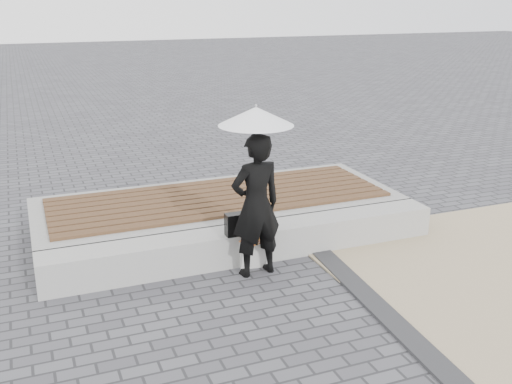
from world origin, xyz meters
The scene contains 10 objects.
ground centered at (0.00, 0.00, 0.00)m, with size 80.00×80.00×0.00m, color #4D4E52.
edging_band centered at (0.75, -0.50, 0.02)m, with size 0.25×5.20×0.04m, color #2E2E30.
seating_ledge centered at (0.00, 1.60, 0.20)m, with size 5.00×0.45×0.40m, color #9D9D98.
timber_platform centered at (0.00, 2.80, 0.20)m, with size 5.00×2.00×0.40m, color #979792.
timber_decking centered at (0.00, 2.80, 0.42)m, with size 4.60×1.60×0.04m, color brown, non-canonical shape.
woman centered at (-0.09, 1.17, 0.84)m, with size 0.61×0.40×1.68m, color black.
parasol centered at (-0.09, 1.17, 1.86)m, with size 0.83×0.83×1.06m.
handbag centered at (-0.17, 1.44, 0.53)m, with size 0.38×0.13×0.27m, color black.
canvas_tote centered at (-0.05, 1.36, 0.17)m, with size 0.33×0.14×0.34m, color beige.
magazine centered at (-0.05, 1.31, 0.35)m, with size 0.30×0.22×0.01m, color #D3493C.
Camera 1 is at (-2.45, -4.80, 3.10)m, focal length 42.32 mm.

